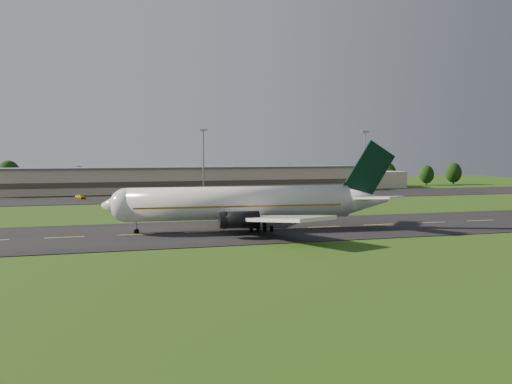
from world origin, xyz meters
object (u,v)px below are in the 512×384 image
object	(u,v)px
service_vehicle_c	(296,193)
service_vehicle_a	(80,197)
light_mast_east	(365,154)
airliner	(246,204)
light_mast_centre	(203,154)
service_vehicle_b	(175,196)
terminal	(198,180)
service_vehicle_d	(301,192)

from	to	relation	value
service_vehicle_c	service_vehicle_a	bearing A→B (deg)	-139.00
light_mast_east	airliner	bearing A→B (deg)	-128.40
light_mast_centre	service_vehicle_b	distance (m)	18.38
terminal	service_vehicle_b	distance (m)	28.33
light_mast_centre	service_vehicle_c	size ratio (longest dim) A/B	4.68
terminal	service_vehicle_d	size ratio (longest dim) A/B	32.29
service_vehicle_b	service_vehicle_c	distance (m)	37.25
service_vehicle_b	service_vehicle_d	world-z (taller)	service_vehicle_b
terminal	service_vehicle_c	distance (m)	36.31
service_vehicle_b	service_vehicle_c	size ratio (longest dim) A/B	0.96
service_vehicle_a	service_vehicle_c	distance (m)	63.57
service_vehicle_d	terminal	bearing A→B (deg)	69.81
light_mast_east	service_vehicle_d	size ratio (longest dim) A/B	4.53
service_vehicle_d	light_mast_east	bearing A→B (deg)	-54.27
airliner	terminal	world-z (taller)	airliner
service_vehicle_b	service_vehicle_d	distance (m)	39.98
terminal	light_mast_centre	bearing A→B (deg)	-94.95
light_mast_centre	service_vehicle_d	bearing A→B (deg)	-13.90
service_vehicle_d	airliner	bearing A→B (deg)	171.99
light_mast_centre	service_vehicle_a	distance (m)	38.74
light_mast_east	service_vehicle_c	xyz separation A→B (m)	(-28.06, -9.42, -12.03)
service_vehicle_a	service_vehicle_b	world-z (taller)	service_vehicle_b
service_vehicle_a	service_vehicle_d	bearing A→B (deg)	-30.07
terminal	service_vehicle_c	size ratio (longest dim) A/B	33.32
service_vehicle_b	service_vehicle_d	size ratio (longest dim) A/B	0.93
service_vehicle_c	light_mast_east	bearing A→B (deg)	63.37
terminal	service_vehicle_a	world-z (taller)	terminal
light_mast_centre	service_vehicle_a	xyz separation A→B (m)	(-36.48, -5.17, -11.97)
service_vehicle_a	service_vehicle_b	distance (m)	26.51
light_mast_centre	airliner	bearing A→B (deg)	-96.04
airliner	service_vehicle_a	xyz separation A→B (m)	(-28.02, 74.89, -3.90)
light_mast_centre	service_vehicle_a	world-z (taller)	light_mast_centre
terminal	service_vehicle_c	bearing A→B (deg)	-45.07
terminal	light_mast_east	distance (m)	56.67
service_vehicle_a	service_vehicle_c	xyz separation A→B (m)	(63.42, -4.24, -0.06)
terminal	service_vehicle_d	distance (m)	36.87
service_vehicle_a	service_vehicle_d	size ratio (longest dim) A/B	0.87
airliner	service_vehicle_a	world-z (taller)	airliner
service_vehicle_b	service_vehicle_c	xyz separation A→B (m)	(37.25, -0.01, -0.08)
light_mast_east	service_vehicle_b	xyz separation A→B (m)	(-65.31, -9.41, -11.95)
light_mast_east	service_vehicle_b	bearing A→B (deg)	-171.80
service_vehicle_b	service_vehicle_d	bearing A→B (deg)	-84.03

